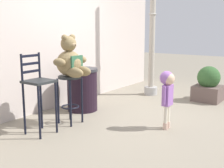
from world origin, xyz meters
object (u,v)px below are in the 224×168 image
teddy_bear (71,61)px  planter_with_shrub (208,85)px  child_walking (167,87)px  bar_stool_with_teddy (70,90)px  bar_chair_empty (38,87)px  lamppost (152,39)px  trash_bin (82,89)px

teddy_bear → planter_with_shrub: size_ratio=0.88×
child_walking → planter_with_shrub: (2.13, 0.03, -0.31)m
bar_stool_with_teddy → bar_chair_empty: size_ratio=0.66×
lamppost → child_walking: bearing=-146.5°
bar_stool_with_teddy → teddy_bear: (-0.00, -0.03, 0.47)m
child_walking → lamppost: size_ratio=0.28×
teddy_bear → trash_bin: bearing=28.2°
teddy_bear → bar_chair_empty: teddy_bear is taller
trash_bin → bar_chair_empty: size_ratio=0.68×
trash_bin → lamppost: size_ratio=0.25×
bar_stool_with_teddy → planter_with_shrub: size_ratio=1.06×
bar_stool_with_teddy → lamppost: lamppost is taller
bar_chair_empty → lamppost: bearing=-2.5°
trash_bin → planter_with_shrub: size_ratio=1.07×
child_walking → trash_bin: (0.06, 1.74, -0.25)m
bar_stool_with_teddy → planter_with_shrub: bearing=-26.2°
child_walking → trash_bin: child_walking is taller
child_walking → lamppost: lamppost is taller
bar_stool_with_teddy → bar_chair_empty: (-0.61, 0.04, 0.14)m
bar_stool_with_teddy → lamppost: size_ratio=0.25×
lamppost → planter_with_shrub: size_ratio=4.28×
lamppost → bar_chair_empty: lamppost is taller
teddy_bear → bar_chair_empty: 0.70m
bar_stool_with_teddy → bar_chair_empty: 0.63m
trash_bin → planter_with_shrub: (2.07, -1.71, -0.06)m
planter_with_shrub → child_walking: bearing=-179.1°
trash_bin → teddy_bear: bearing=-151.8°
bar_stool_with_teddy → lamppost: 2.71m
planter_with_shrub → teddy_bear: bearing=154.3°
bar_stool_with_teddy → bar_chair_empty: bar_chair_empty is taller
teddy_bear → bar_chair_empty: bearing=172.8°
lamppost → bar_stool_with_teddy: bearing=177.9°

